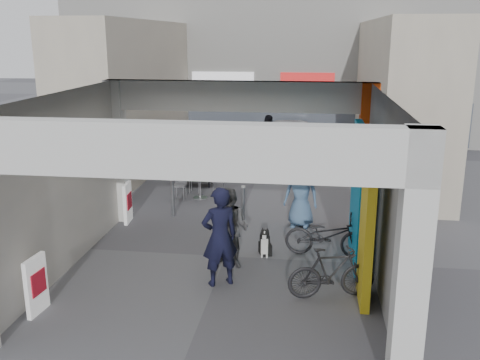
# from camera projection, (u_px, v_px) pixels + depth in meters

# --- Properties ---
(ground) EXTENTS (90.00, 90.00, 0.00)m
(ground) POSITION_uv_depth(u_px,v_px,m) (225.00, 256.00, 11.30)
(ground) COLOR #5A5A5F
(ground) RESTS_ON ground
(arcade_canopy) EXTENTS (6.40, 6.45, 6.40)m
(arcade_canopy) POSITION_uv_depth(u_px,v_px,m) (246.00, 160.00, 9.85)
(arcade_canopy) COLOR silver
(arcade_canopy) RESTS_ON ground
(far_building) EXTENTS (18.00, 4.08, 8.00)m
(far_building) POSITION_uv_depth(u_px,v_px,m) (275.00, 48.00, 23.65)
(far_building) COLOR white
(far_building) RESTS_ON ground
(plaza_bldg_left) EXTENTS (2.00, 9.00, 5.00)m
(plaza_bldg_left) POSITION_uv_depth(u_px,v_px,m) (130.00, 96.00, 18.40)
(plaza_bldg_left) COLOR #BAB19A
(plaza_bldg_left) RESTS_ON ground
(plaza_bldg_right) EXTENTS (2.00, 9.00, 5.00)m
(plaza_bldg_right) POSITION_uv_depth(u_px,v_px,m) (399.00, 100.00, 17.25)
(plaza_bldg_right) COLOR #BAB19A
(plaza_bldg_right) RESTS_ON ground
(bollard_left) EXTENTS (0.09, 0.09, 0.97)m
(bollard_left) POSITION_uv_depth(u_px,v_px,m) (173.00, 198.00, 13.70)
(bollard_left) COLOR gray
(bollard_left) RESTS_ON ground
(bollard_center) EXTENTS (0.09, 0.09, 0.86)m
(bollard_center) POSITION_uv_depth(u_px,v_px,m) (243.00, 203.00, 13.46)
(bollard_center) COLOR gray
(bollard_center) RESTS_ON ground
(bollard_right) EXTENTS (0.09, 0.09, 0.95)m
(bollard_right) POSITION_uv_depth(u_px,v_px,m) (300.00, 204.00, 13.22)
(bollard_right) COLOR gray
(bollard_right) RESTS_ON ground
(advert_board_near) EXTENTS (0.14, 0.56, 1.00)m
(advert_board_near) POSITION_uv_depth(u_px,v_px,m) (36.00, 285.00, 8.88)
(advert_board_near) COLOR white
(advert_board_near) RESTS_ON ground
(advert_board_far) EXTENTS (0.13, 0.55, 1.00)m
(advert_board_far) POSITION_uv_depth(u_px,v_px,m) (128.00, 203.00, 13.26)
(advert_board_far) COLOR white
(advert_board_far) RESTS_ON ground
(cafe_set) EXTENTS (1.35, 1.09, 0.82)m
(cafe_set) POSITION_uv_depth(u_px,v_px,m) (198.00, 186.00, 15.54)
(cafe_set) COLOR #ADAEB3
(cafe_set) RESTS_ON ground
(produce_stand) EXTENTS (1.18, 0.64, 0.77)m
(produce_stand) POSITION_uv_depth(u_px,v_px,m) (195.00, 176.00, 16.59)
(produce_stand) COLOR black
(produce_stand) RESTS_ON ground
(crate_stack) EXTENTS (0.50, 0.42, 0.56)m
(crate_stack) POSITION_uv_depth(u_px,v_px,m) (285.00, 166.00, 17.95)
(crate_stack) COLOR #195720
(crate_stack) RESTS_ON ground
(border_collie) EXTENTS (0.24, 0.46, 0.64)m
(border_collie) POSITION_uv_depth(u_px,v_px,m) (265.00, 244.00, 11.28)
(border_collie) COLOR black
(border_collie) RESTS_ON ground
(man_with_dog) EXTENTS (0.82, 0.73, 1.89)m
(man_with_dog) POSITION_uv_depth(u_px,v_px,m) (220.00, 237.00, 9.81)
(man_with_dog) COLOR black
(man_with_dog) RESTS_ON ground
(man_back_turned) EXTENTS (0.91, 0.78, 1.62)m
(man_back_turned) POSITION_uv_depth(u_px,v_px,m) (230.00, 228.00, 10.61)
(man_back_turned) COLOR #424245
(man_back_turned) RESTS_ON ground
(man_elderly) EXTENTS (0.89, 0.66, 1.67)m
(man_elderly) POSITION_uv_depth(u_px,v_px,m) (301.00, 193.00, 12.89)
(man_elderly) COLOR #50739D
(man_elderly) RESTS_ON ground
(man_crates) EXTENTS (1.23, 0.65, 1.99)m
(man_crates) POSITION_uv_depth(u_px,v_px,m) (269.00, 145.00, 17.80)
(man_crates) COLOR black
(man_crates) RESTS_ON ground
(bicycle_front) EXTENTS (1.80, 0.75, 0.92)m
(bicycle_front) POSITION_uv_depth(u_px,v_px,m) (327.00, 235.00, 11.21)
(bicycle_front) COLOR black
(bicycle_front) RESTS_ON ground
(bicycle_rear) EXTENTS (1.63, 0.82, 0.94)m
(bicycle_rear) POSITION_uv_depth(u_px,v_px,m) (332.00, 273.00, 9.43)
(bicycle_rear) COLOR black
(bicycle_rear) RESTS_ON ground
(white_van) EXTENTS (3.85, 1.60, 1.30)m
(white_van) POSITION_uv_depth(u_px,v_px,m) (298.00, 135.00, 21.52)
(white_van) COLOR silver
(white_van) RESTS_ON ground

